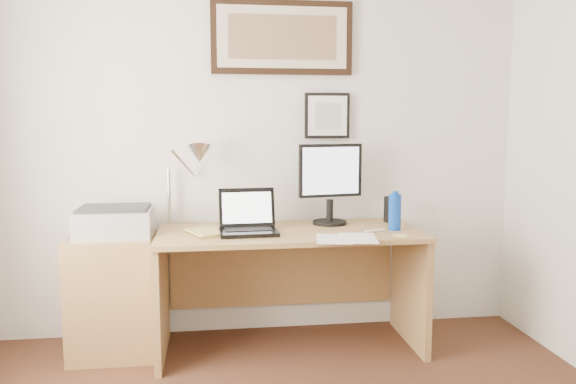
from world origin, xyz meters
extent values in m
cube|color=white|center=(0.00, 2.00, 1.25)|extent=(3.50, 0.02, 2.50)
cube|color=olive|center=(-0.92, 1.68, 0.36)|extent=(0.50, 0.40, 0.73)
cylinder|color=#0E3FB8|center=(0.79, 1.57, 0.86)|extent=(0.08, 0.08, 0.22)
cylinder|color=#0E3FB8|center=(0.79, 1.57, 0.98)|extent=(0.04, 0.04, 0.02)
cube|color=black|center=(0.86, 1.82, 0.84)|extent=(0.10, 0.09, 0.17)
cube|color=white|center=(0.37, 1.35, 0.75)|extent=(0.24, 0.31, 0.00)
cube|color=white|center=(0.50, 1.34, 0.75)|extent=(0.25, 0.33, 0.00)
cube|color=#E5D46C|center=(0.76, 1.35, 0.76)|extent=(0.10, 0.10, 0.01)
cylinder|color=white|center=(0.65, 1.51, 0.76)|extent=(0.14, 0.06, 0.02)
imported|color=tan|center=(-0.43, 1.56, 0.76)|extent=(0.29, 0.32, 0.02)
cube|color=olive|center=(0.15, 1.63, 0.73)|extent=(1.60, 0.70, 0.03)
cube|color=olive|center=(-0.63, 1.63, 0.36)|extent=(0.04, 0.65, 0.72)
cube|color=olive|center=(0.93, 1.63, 0.36)|extent=(0.04, 0.65, 0.72)
cube|color=olive|center=(0.15, 1.96, 0.45)|extent=(1.50, 0.03, 0.55)
cube|color=black|center=(-0.11, 1.55, 0.76)|extent=(0.35, 0.25, 0.02)
cube|color=black|center=(-0.11, 1.58, 0.78)|extent=(0.29, 0.14, 0.00)
cube|color=black|center=(-0.11, 1.68, 0.89)|extent=(0.34, 0.09, 0.23)
cube|color=white|center=(-0.11, 1.67, 0.89)|extent=(0.30, 0.06, 0.18)
cylinder|color=black|center=(0.44, 1.81, 0.76)|extent=(0.22, 0.22, 0.02)
cylinder|color=black|center=(0.44, 1.81, 0.84)|extent=(0.04, 0.04, 0.14)
cube|color=black|center=(0.44, 1.80, 1.10)|extent=(0.42, 0.10, 0.34)
cube|color=silver|center=(0.44, 1.78, 1.10)|extent=(0.38, 0.07, 0.30)
cube|color=#A7A6A9|center=(-0.90, 1.70, 0.81)|extent=(0.44, 0.34, 0.16)
cube|color=#2F2F2F|center=(-0.90, 1.70, 0.90)|extent=(0.40, 0.30, 0.02)
cylinder|color=silver|center=(-0.59, 1.92, 0.93)|extent=(0.02, 0.02, 0.36)
cylinder|color=silver|center=(-0.49, 1.86, 1.15)|extent=(0.15, 0.23, 0.19)
cone|color=silver|center=(-0.39, 1.80, 1.21)|extent=(0.16, 0.18, 0.15)
cube|color=black|center=(0.15, 1.98, 1.95)|extent=(0.92, 0.03, 0.47)
cube|color=beige|center=(0.15, 1.96, 1.95)|extent=(0.84, 0.01, 0.39)
cube|color=brown|center=(0.15, 1.95, 1.95)|extent=(0.70, 0.00, 0.28)
cube|color=black|center=(0.45, 1.98, 1.45)|extent=(0.30, 0.02, 0.30)
cube|color=white|center=(0.45, 1.96, 1.45)|extent=(0.26, 0.00, 0.26)
cube|color=#ADB2B7|center=(0.45, 1.96, 1.45)|extent=(0.17, 0.00, 0.17)
camera|label=1|loc=(-0.31, -1.71, 1.42)|focal=35.00mm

